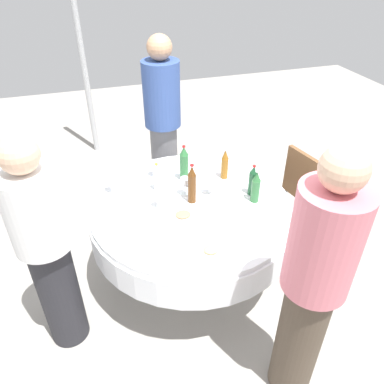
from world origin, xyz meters
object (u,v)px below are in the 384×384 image
at_px(bottle_brown_near, 192,185).
at_px(chair_near, 308,186).
at_px(bottle_green_north, 256,187).
at_px(bottle_amber_right, 225,165).
at_px(person_south, 47,248).
at_px(person_far, 163,124).
at_px(wine_glass_west, 154,166).
at_px(plate_rear, 183,216).
at_px(bottle_dark_green_south, 253,181).
at_px(person_north, 313,285).
at_px(plate_mid, 211,251).
at_px(bottle_clear_inner, 157,178).
at_px(wine_glass_mid, 185,183).
at_px(bottle_green_far, 184,164).
at_px(wine_glass_inner, 158,196).
at_px(wine_glass_right, 209,183).
at_px(wine_glass_near, 110,179).
at_px(dining_table, 192,219).

relative_size(bottle_brown_near, chair_near, 0.37).
bearing_deg(bottle_green_north, bottle_amber_right, -75.56).
bearing_deg(person_south, person_far, -53.66).
relative_size(wine_glass_west, plate_rear, 0.58).
relative_size(bottle_dark_green_south, chair_near, 0.29).
bearing_deg(person_north, bottle_green_north, -114.78).
bearing_deg(plate_mid, person_far, -93.34).
bearing_deg(bottle_dark_green_south, bottle_brown_near, -5.23).
xyz_separation_m(bottle_clear_inner, person_south, (0.81, 0.54, -0.03)).
height_order(bottle_brown_near, wine_glass_mid, bottle_brown_near).
height_order(plate_mid, person_north, person_north).
relative_size(bottle_green_far, wine_glass_inner, 2.13).
xyz_separation_m(bottle_amber_right, wine_glass_right, (0.20, 0.19, -0.02)).
distance_m(bottle_clear_inner, bottle_brown_near, 0.31).
bearing_deg(chair_near, person_south, -87.67).
bearing_deg(wine_glass_west, person_far, -110.71).
bearing_deg(wine_glass_right, chair_near, -172.01).
distance_m(wine_glass_near, chair_near, 1.75).
bearing_deg(dining_table, wine_glass_mid, -82.69).
distance_m(bottle_green_north, wine_glass_west, 0.86).
distance_m(wine_glass_right, person_north, 1.16).
bearing_deg(dining_table, wine_glass_right, -153.97).
bearing_deg(bottle_amber_right, wine_glass_west, -20.26).
relative_size(wine_glass_near, person_north, 0.09).
height_order(wine_glass_mid, plate_mid, wine_glass_mid).
relative_size(bottle_green_north, wine_glass_inner, 1.86).
bearing_deg(wine_glass_right, bottle_clear_inner, -26.24).
bearing_deg(bottle_clear_inner, chair_near, 178.44).
height_order(person_far, person_south, person_far).
distance_m(person_north, chair_near, 1.59).
height_order(wine_glass_inner, plate_rear, wine_glass_inner).
bearing_deg(bottle_brown_near, plate_mid, 84.85).
bearing_deg(wine_glass_west, chair_near, 169.74).
relative_size(wine_glass_west, person_north, 0.08).
relative_size(bottle_green_north, wine_glass_mid, 1.78).
bearing_deg(bottle_green_north, plate_mid, 40.62).
height_order(wine_glass_right, person_south, person_south).
height_order(wine_glass_west, person_north, person_north).
relative_size(bottle_amber_right, wine_glass_near, 1.69).
bearing_deg(bottle_brown_near, bottle_amber_right, -145.89).
bearing_deg(person_south, bottle_dark_green_south, -95.47).
xyz_separation_m(bottle_amber_right, bottle_brown_near, (0.35, 0.24, 0.03)).
distance_m(bottle_green_north, wine_glass_right, 0.35).
distance_m(bottle_amber_right, wine_glass_west, 0.58).
bearing_deg(wine_glass_right, wine_glass_near, -19.55).
bearing_deg(person_north, plate_mid, -72.45).
bearing_deg(wine_glass_near, plate_rear, 132.89).
bearing_deg(wine_glass_west, dining_table, 111.19).
xyz_separation_m(bottle_clear_inner, plate_rear, (-0.09, 0.40, -0.10)).
distance_m(bottle_green_far, wine_glass_mid, 0.22).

